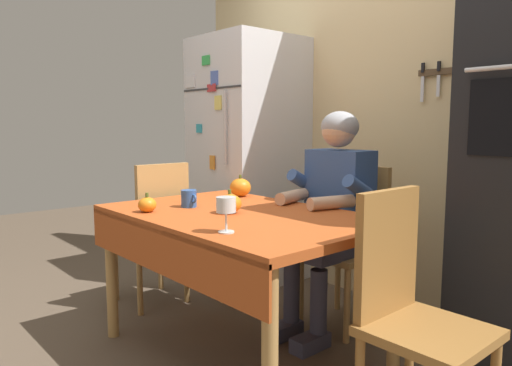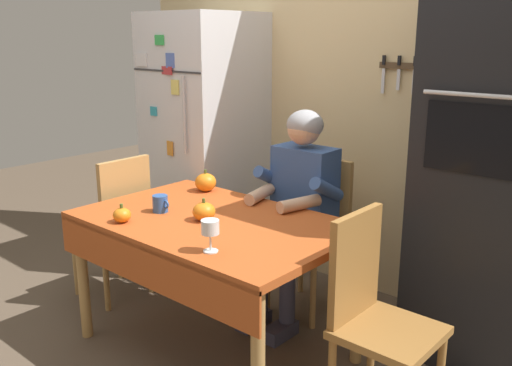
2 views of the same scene
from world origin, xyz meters
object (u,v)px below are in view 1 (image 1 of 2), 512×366
at_px(dining_table, 236,230).
at_px(coffee_mug, 188,199).
at_px(seated_person, 332,203).
at_px(pumpkin_medium, 240,187).
at_px(pumpkin_large, 230,204).
at_px(pumpkin_small, 147,205).
at_px(chair_behind_person, 352,237).
at_px(refrigerator, 248,161).
at_px(chair_right_side, 410,305).
at_px(wine_glass, 226,207).
at_px(chair_left_side, 156,228).

relative_size(dining_table, coffee_mug, 12.86).
bearing_deg(seated_person, pumpkin_medium, -154.83).
relative_size(coffee_mug, pumpkin_large, 0.93).
bearing_deg(pumpkin_medium, pumpkin_small, -81.61).
bearing_deg(chair_behind_person, dining_table, -97.10).
relative_size(refrigerator, chair_right_side, 1.94).
xyz_separation_m(wine_glass, pumpkin_large, (-0.33, 0.28, -0.06)).
relative_size(seated_person, chair_left_side, 1.34).
height_order(pumpkin_medium, pumpkin_small, pumpkin_medium).
bearing_deg(refrigerator, chair_left_side, -86.58).
xyz_separation_m(coffee_mug, pumpkin_small, (-0.01, -0.23, -0.01)).
height_order(chair_right_side, pumpkin_medium, chair_right_side).
bearing_deg(seated_person, chair_right_side, -32.54).
xyz_separation_m(chair_right_side, pumpkin_large, (-0.92, -0.11, 0.28)).
bearing_deg(chair_behind_person, pumpkin_small, -110.31).
bearing_deg(refrigerator, coffee_mug, -55.93).
xyz_separation_m(chair_behind_person, pumpkin_medium, (-0.51, -0.43, 0.28)).
xyz_separation_m(chair_right_side, pumpkin_medium, (-1.31, 0.27, 0.28)).
relative_size(seated_person, wine_glass, 8.59).
xyz_separation_m(dining_table, chair_left_side, (-0.90, 0.06, -0.14)).
bearing_deg(pumpkin_small, wine_glass, 1.40).
distance_m(chair_right_side, wine_glass, 0.78).
bearing_deg(wine_glass, dining_table, 135.88).
relative_size(dining_table, wine_glass, 9.66).
distance_m(refrigerator, dining_table, 1.32).
distance_m(seated_person, chair_right_side, 0.98).
xyz_separation_m(seated_person, pumpkin_small, (-0.41, -0.92, 0.04)).
height_order(dining_table, pumpkin_small, pumpkin_small).
xyz_separation_m(seated_person, wine_glass, (0.21, -0.90, 0.11)).
distance_m(coffee_mug, pumpkin_large, 0.28).
relative_size(chair_behind_person, pumpkin_large, 7.97).
bearing_deg(chair_left_side, pumpkin_medium, 31.92).
bearing_deg(wine_glass, coffee_mug, 160.23).
relative_size(refrigerator, dining_table, 1.29).
height_order(seated_person, pumpkin_large, seated_person).
bearing_deg(coffee_mug, pumpkin_medium, 104.24).
distance_m(seated_person, coffee_mug, 0.79).
relative_size(dining_table, chair_left_side, 1.51).
bearing_deg(pumpkin_small, seated_person, 65.95).
bearing_deg(pumpkin_large, dining_table, 46.95).
bearing_deg(pumpkin_small, chair_left_side, 147.68).
distance_m(wine_glass, pumpkin_small, 0.62).
bearing_deg(refrigerator, seated_person, -14.91).
xyz_separation_m(chair_behind_person, pumpkin_large, (-0.12, -0.82, 0.28)).
bearing_deg(pumpkin_medium, seated_person, 25.17).
bearing_deg(dining_table, wine_glass, -44.12).
bearing_deg(seated_person, pumpkin_small, -114.05).
distance_m(pumpkin_medium, pumpkin_small, 0.69).
distance_m(seated_person, wine_glass, 0.93).
xyz_separation_m(wine_glass, pumpkin_medium, (-0.72, 0.66, -0.05)).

